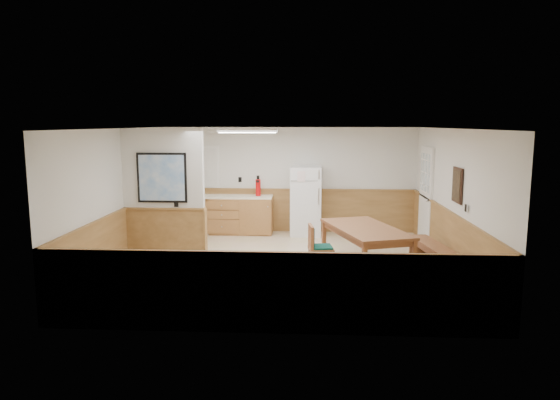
# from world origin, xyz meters

# --- Properties ---
(ground) EXTENTS (6.00, 6.00, 0.00)m
(ground) POSITION_xyz_m (0.00, 0.00, 0.00)
(ground) COLOR beige
(ground) RESTS_ON ground
(ceiling) EXTENTS (6.00, 6.00, 0.02)m
(ceiling) POSITION_xyz_m (0.00, 0.00, 2.50)
(ceiling) COLOR white
(ceiling) RESTS_ON back_wall
(back_wall) EXTENTS (6.00, 0.02, 2.50)m
(back_wall) POSITION_xyz_m (0.00, 3.00, 1.25)
(back_wall) COLOR silver
(back_wall) RESTS_ON ground
(right_wall) EXTENTS (0.02, 6.00, 2.50)m
(right_wall) POSITION_xyz_m (3.00, 0.00, 1.25)
(right_wall) COLOR silver
(right_wall) RESTS_ON ground
(left_wall) EXTENTS (0.02, 6.00, 2.50)m
(left_wall) POSITION_xyz_m (-3.00, 0.00, 1.25)
(left_wall) COLOR silver
(left_wall) RESTS_ON ground
(wainscot_back) EXTENTS (6.00, 0.04, 1.00)m
(wainscot_back) POSITION_xyz_m (0.00, 2.98, 0.50)
(wainscot_back) COLOR #AA7E44
(wainscot_back) RESTS_ON ground
(wainscot_right) EXTENTS (0.04, 6.00, 1.00)m
(wainscot_right) POSITION_xyz_m (2.98, 0.00, 0.50)
(wainscot_right) COLOR #AA7E44
(wainscot_right) RESTS_ON ground
(wainscot_left) EXTENTS (0.04, 6.00, 1.00)m
(wainscot_left) POSITION_xyz_m (-2.98, 0.00, 0.50)
(wainscot_left) COLOR #AA7E44
(wainscot_left) RESTS_ON ground
(partition_wall) EXTENTS (1.50, 0.20, 2.50)m
(partition_wall) POSITION_xyz_m (-2.25, 0.19, 1.23)
(partition_wall) COLOR silver
(partition_wall) RESTS_ON ground
(kitchen_counter) EXTENTS (2.20, 0.61, 1.00)m
(kitchen_counter) POSITION_xyz_m (-1.21, 2.68, 0.46)
(kitchen_counter) COLOR #A56E3A
(kitchen_counter) RESTS_ON ground
(exterior_door) EXTENTS (0.07, 1.02, 2.15)m
(exterior_door) POSITION_xyz_m (2.96, 1.90, 1.05)
(exterior_door) COLOR white
(exterior_door) RESTS_ON ground
(kitchen_window) EXTENTS (0.80, 0.04, 1.00)m
(kitchen_window) POSITION_xyz_m (-2.10, 2.98, 1.55)
(kitchen_window) COLOR white
(kitchen_window) RESTS_ON back_wall
(wall_painting) EXTENTS (0.04, 0.50, 0.60)m
(wall_painting) POSITION_xyz_m (2.97, -0.30, 1.55)
(wall_painting) COLOR black
(wall_painting) RESTS_ON right_wall
(fluorescent_fixture) EXTENTS (1.20, 0.30, 0.09)m
(fluorescent_fixture) POSITION_xyz_m (-0.80, 1.30, 2.45)
(fluorescent_fixture) COLOR white
(fluorescent_fixture) RESTS_ON ceiling
(refrigerator) EXTENTS (0.73, 0.73, 1.60)m
(refrigerator) POSITION_xyz_m (0.40, 2.63, 0.80)
(refrigerator) COLOR white
(refrigerator) RESTS_ON ground
(dining_table) EXTENTS (1.57, 2.22, 0.75)m
(dining_table) POSITION_xyz_m (1.47, -0.07, 0.66)
(dining_table) COLOR brown
(dining_table) RESTS_ON ground
(dining_bench) EXTENTS (0.57, 1.61, 0.45)m
(dining_bench) POSITION_xyz_m (2.68, -0.03, 0.34)
(dining_bench) COLOR brown
(dining_bench) RESTS_ON ground
(dining_chair) EXTENTS (0.61, 0.46, 0.85)m
(dining_chair) POSITION_xyz_m (0.58, -0.40, 0.50)
(dining_chair) COLOR brown
(dining_chair) RESTS_ON ground
(fire_extinguisher) EXTENTS (0.13, 0.13, 0.48)m
(fire_extinguisher) POSITION_xyz_m (-0.74, 2.70, 1.11)
(fire_extinguisher) COLOR red
(fire_extinguisher) RESTS_ON kitchen_counter
(soap_bottle) EXTENTS (0.07, 0.07, 0.19)m
(soap_bottle) POSITION_xyz_m (-2.23, 2.67, 1.00)
(soap_bottle) COLOR #17822F
(soap_bottle) RESTS_ON kitchen_counter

